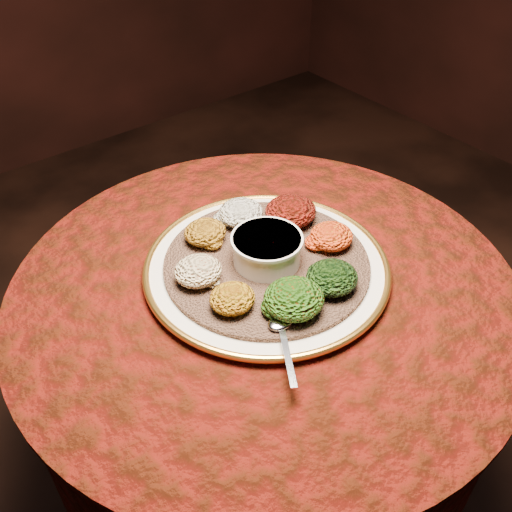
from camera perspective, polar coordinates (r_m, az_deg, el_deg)
table at (r=1.20m, az=0.79°, el=-8.99°), size 0.96×0.96×0.73m
platter at (r=1.09m, az=1.06°, el=-1.13°), size 0.59×0.59×0.02m
injera at (r=1.08m, az=1.07°, el=-0.70°), size 0.51×0.51×0.01m
stew_bowl at (r=1.06m, az=1.09°, el=0.84°), size 0.13×0.13×0.06m
spoon at (r=0.95m, az=2.55°, el=-7.11°), size 0.10×0.13×0.01m
portion_ayib at (r=1.16m, az=-1.55°, el=4.35°), size 0.09×0.09×0.04m
portion_kitfo at (r=1.16m, az=3.49°, el=4.49°), size 0.11×0.10×0.05m
portion_tikil at (r=1.11m, az=7.54°, el=1.97°), size 0.09×0.08×0.04m
portion_gomen at (r=1.02m, az=7.61°, el=-2.14°), size 0.09×0.09×0.05m
portion_mixveg at (r=0.97m, az=3.80°, el=-4.28°), size 0.11×0.10×0.05m
portion_kik at (r=0.98m, az=-2.39°, el=-4.25°), size 0.08×0.08×0.04m
portion_timatim at (r=1.03m, az=-5.82°, el=-1.49°), size 0.09×0.08×0.04m
portion_shiro at (r=1.12m, az=-5.11°, el=2.38°), size 0.08×0.08×0.04m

